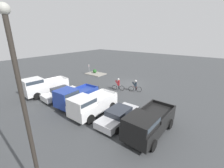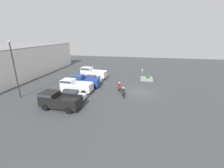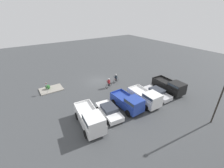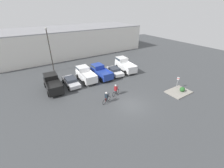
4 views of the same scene
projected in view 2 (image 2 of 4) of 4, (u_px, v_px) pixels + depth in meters
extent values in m
plane|color=#424447|center=(139.00, 92.00, 24.45)|extent=(80.00, 80.00, 0.00)
cube|color=black|center=(61.00, 102.00, 18.91)|extent=(2.37, 5.28, 1.05)
cube|color=black|center=(49.00, 94.00, 19.01)|extent=(2.04, 2.17, 0.67)
cube|color=#333D47|center=(49.00, 93.00, 18.96)|extent=(2.09, 2.01, 0.29)
cube|color=black|center=(63.00, 101.00, 17.53)|extent=(0.24, 3.11, 0.25)
cube|color=black|center=(72.00, 95.00, 19.39)|extent=(0.24, 3.11, 0.25)
cube|color=black|center=(79.00, 99.00, 18.10)|extent=(2.10, 0.19, 0.25)
cylinder|color=black|center=(45.00, 108.00, 18.48)|extent=(0.26, 0.84, 0.83)
cylinder|color=black|center=(55.00, 101.00, 20.41)|extent=(0.26, 0.84, 0.83)
cylinder|color=black|center=(68.00, 111.00, 17.72)|extent=(0.26, 0.84, 0.83)
cylinder|color=black|center=(77.00, 103.00, 19.65)|extent=(0.26, 0.84, 0.83)
cube|color=silver|center=(70.00, 96.00, 21.66)|extent=(1.80, 4.59, 0.57)
cube|color=#2D333D|center=(70.00, 93.00, 21.50)|extent=(1.60, 2.07, 0.47)
cylinder|color=black|center=(58.00, 99.00, 21.20)|extent=(0.19, 0.61, 0.60)
cylinder|color=black|center=(64.00, 94.00, 22.84)|extent=(0.19, 0.61, 0.60)
cylinder|color=black|center=(77.00, 101.00, 20.63)|extent=(0.19, 0.61, 0.60)
cylinder|color=black|center=(82.00, 96.00, 22.27)|extent=(0.19, 0.61, 0.60)
cube|color=white|center=(77.00, 87.00, 24.18)|extent=(2.17, 4.96, 1.00)
cube|color=white|center=(68.00, 81.00, 24.21)|extent=(1.95, 2.00, 0.73)
cube|color=#333D47|center=(68.00, 81.00, 24.16)|extent=(2.01, 1.85, 0.32)
cube|color=white|center=(80.00, 86.00, 22.85)|extent=(0.14, 2.95, 0.25)
cube|color=white|center=(85.00, 82.00, 24.70)|extent=(0.14, 2.95, 0.25)
cube|color=white|center=(91.00, 85.00, 23.49)|extent=(2.08, 0.12, 0.25)
cylinder|color=black|center=(66.00, 91.00, 23.67)|extent=(0.24, 0.86, 0.86)
cylinder|color=black|center=(72.00, 87.00, 25.60)|extent=(0.24, 0.86, 0.86)
cylinder|color=black|center=(84.00, 93.00, 23.05)|extent=(0.24, 0.86, 0.86)
cylinder|color=black|center=(88.00, 88.00, 24.97)|extent=(0.24, 0.86, 0.86)
cube|color=#233D9E|center=(86.00, 82.00, 26.72)|extent=(2.17, 4.88, 0.94)
cube|color=#233D9E|center=(78.00, 77.00, 26.67)|extent=(1.91, 1.99, 0.79)
cube|color=#333D47|center=(78.00, 76.00, 26.62)|extent=(1.97, 1.83, 0.35)
cube|color=#233D9E|center=(89.00, 81.00, 25.47)|extent=(0.17, 2.89, 0.25)
cube|color=#233D9E|center=(92.00, 78.00, 27.28)|extent=(0.17, 2.89, 0.25)
cube|color=#233D9E|center=(98.00, 80.00, 26.16)|extent=(2.02, 0.14, 0.25)
cylinder|color=black|center=(76.00, 86.00, 26.15)|extent=(0.25, 0.86, 0.86)
cylinder|color=black|center=(80.00, 83.00, 28.03)|extent=(0.25, 0.86, 0.86)
cylinder|color=black|center=(92.00, 87.00, 25.68)|extent=(0.25, 0.86, 0.86)
cylinder|color=black|center=(95.00, 83.00, 27.56)|extent=(0.25, 0.86, 0.86)
cube|color=white|center=(91.00, 79.00, 29.43)|extent=(2.21, 4.54, 0.59)
cube|color=#2D333D|center=(90.00, 77.00, 29.26)|extent=(1.81, 2.12, 0.47)
cylinder|color=black|center=(82.00, 81.00, 29.06)|extent=(0.24, 0.66, 0.65)
cylinder|color=black|center=(86.00, 79.00, 30.71)|extent=(0.24, 0.66, 0.65)
cylinder|color=black|center=(95.00, 83.00, 28.30)|extent=(0.24, 0.66, 0.65)
cylinder|color=black|center=(99.00, 80.00, 29.95)|extent=(0.24, 0.66, 0.65)
cube|color=white|center=(94.00, 74.00, 31.96)|extent=(2.58, 5.53, 1.06)
cube|color=white|center=(87.00, 69.00, 32.11)|extent=(2.09, 2.32, 0.87)
cube|color=#333D47|center=(87.00, 68.00, 32.05)|extent=(2.13, 2.16, 0.38)
cube|color=white|center=(97.00, 73.00, 30.56)|extent=(0.41, 3.20, 0.25)
cube|color=white|center=(100.00, 71.00, 32.34)|extent=(0.41, 3.20, 0.25)
cube|color=white|center=(105.00, 72.00, 31.01)|extent=(2.04, 0.29, 0.25)
cylinder|color=black|center=(85.00, 77.00, 31.66)|extent=(0.31, 0.89, 0.87)
cylinder|color=black|center=(89.00, 75.00, 33.51)|extent=(0.31, 0.89, 0.87)
cylinder|color=black|center=(99.00, 78.00, 30.72)|extent=(0.31, 0.89, 0.87)
cylinder|color=black|center=(103.00, 76.00, 32.57)|extent=(0.31, 0.89, 0.87)
torus|color=black|center=(118.00, 89.00, 25.13)|extent=(0.67, 0.33, 0.71)
torus|color=black|center=(120.00, 91.00, 24.18)|extent=(0.67, 0.33, 0.71)
cylinder|color=silver|center=(119.00, 89.00, 24.60)|extent=(0.51, 0.25, 0.38)
cylinder|color=silver|center=(119.00, 88.00, 24.54)|extent=(0.53, 0.26, 0.04)
cylinder|color=silver|center=(119.00, 89.00, 24.43)|extent=(0.05, 0.05, 0.35)
cylinder|color=silver|center=(119.00, 87.00, 24.89)|extent=(0.21, 0.43, 0.02)
cylinder|color=black|center=(119.00, 89.00, 24.50)|extent=(0.16, 0.16, 0.53)
cylinder|color=black|center=(120.00, 89.00, 24.53)|extent=(0.16, 0.16, 0.53)
cube|color=maroon|center=(119.00, 86.00, 24.38)|extent=(0.36, 0.43, 0.66)
cylinder|color=maroon|center=(118.00, 85.00, 24.53)|extent=(0.51, 0.29, 0.71)
cylinder|color=maroon|center=(120.00, 85.00, 24.60)|extent=(0.51, 0.29, 0.71)
sphere|color=tan|center=(119.00, 83.00, 24.26)|extent=(0.24, 0.24, 0.24)
sphere|color=silver|center=(119.00, 83.00, 24.24)|extent=(0.26, 0.26, 0.26)
torus|color=black|center=(122.00, 94.00, 23.00)|extent=(0.69, 0.34, 0.73)
torus|color=black|center=(124.00, 96.00, 22.02)|extent=(0.69, 0.34, 0.73)
cylinder|color=maroon|center=(123.00, 94.00, 22.46)|extent=(0.52, 0.25, 0.39)
cylinder|color=maroon|center=(123.00, 93.00, 22.39)|extent=(0.55, 0.27, 0.04)
cylinder|color=maroon|center=(124.00, 94.00, 22.28)|extent=(0.05, 0.05, 0.36)
cylinder|color=maroon|center=(122.00, 91.00, 22.75)|extent=(0.21, 0.43, 0.02)
cylinder|color=black|center=(123.00, 94.00, 22.35)|extent=(0.16, 0.16, 0.54)
cylinder|color=black|center=(124.00, 94.00, 22.39)|extent=(0.16, 0.16, 0.54)
cube|color=#1E2833|center=(123.00, 91.00, 22.25)|extent=(0.36, 0.43, 0.56)
cylinder|color=#1E2833|center=(122.00, 90.00, 22.41)|extent=(0.51, 0.29, 0.62)
cylinder|color=#1E2833|center=(124.00, 90.00, 22.48)|extent=(0.51, 0.29, 0.62)
sphere|color=tan|center=(123.00, 88.00, 22.14)|extent=(0.25, 0.25, 0.25)
sphere|color=silver|center=(123.00, 88.00, 22.12)|extent=(0.27, 0.27, 0.27)
cylinder|color=#9E9EA3|center=(142.00, 73.00, 32.23)|extent=(0.06, 0.06, 2.07)
cube|color=white|center=(142.00, 70.00, 32.01)|extent=(0.15, 0.28, 0.45)
cube|color=red|center=(142.00, 70.00, 32.01)|extent=(0.16, 0.28, 0.10)
cylinder|color=#2D2823|center=(15.00, 72.00, 21.13)|extent=(0.16, 0.16, 7.96)
sphere|color=#B2B2A8|center=(9.00, 42.00, 19.83)|extent=(0.36, 0.36, 0.36)
cube|color=gray|center=(146.00, 79.00, 31.68)|extent=(3.56, 2.54, 0.15)
sphere|color=#286028|center=(148.00, 76.00, 31.88)|extent=(0.74, 0.74, 0.74)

